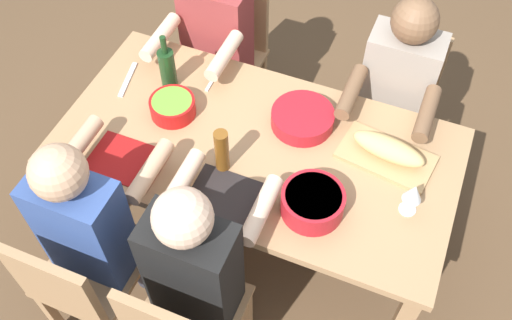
% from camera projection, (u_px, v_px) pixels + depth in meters
% --- Properties ---
extents(ground_plane, '(8.00, 8.00, 0.00)m').
position_uv_depth(ground_plane, '(256.00, 230.00, 3.10)').
color(ground_plane, brown).
extents(dining_table, '(1.75, 0.91, 0.74)m').
position_uv_depth(dining_table, '(256.00, 157.00, 2.58)').
color(dining_table, '#A87F56').
rests_on(dining_table, ground_plane).
extents(diner_near_center, '(0.41, 0.53, 1.20)m').
position_uv_depth(diner_near_center, '(198.00, 262.00, 2.22)').
color(diner_near_center, '#2D2D38').
rests_on(diner_near_center, ground_plane).
extents(chair_near_left, '(0.40, 0.40, 0.85)m').
position_uv_depth(chair_near_left, '(79.00, 283.00, 2.40)').
color(chair_near_left, '#A87F56').
rests_on(chair_near_left, ground_plane).
extents(diner_near_left, '(0.41, 0.53, 1.20)m').
position_uv_depth(diner_near_left, '(91.00, 222.00, 2.33)').
color(diner_near_left, '#2D2D38').
rests_on(diner_near_left, ground_plane).
extents(chair_far_left, '(0.40, 0.40, 0.85)m').
position_uv_depth(chair_far_left, '(229.00, 49.00, 3.26)').
color(chair_far_left, '#A87F56').
rests_on(chair_far_left, ground_plane).
extents(diner_far_left, '(0.41, 0.53, 1.20)m').
position_uv_depth(diner_far_left, '(214.00, 40.00, 2.98)').
color(diner_far_left, '#2D2D38').
rests_on(diner_far_left, ground_plane).
extents(chair_far_right, '(0.40, 0.40, 0.85)m').
position_uv_depth(chair_far_right, '(395.00, 96.00, 3.04)').
color(chair_far_right, '#A87F56').
rests_on(chair_far_right, ground_plane).
extents(diner_far_right, '(0.41, 0.53, 1.20)m').
position_uv_depth(diner_far_right, '(395.00, 91.00, 2.76)').
color(diner_far_right, '#2D2D38').
rests_on(diner_far_right, ground_plane).
extents(serving_bowl_greens, '(0.25, 0.25, 0.11)m').
position_uv_depth(serving_bowl_greens, '(313.00, 201.00, 2.26)').
color(serving_bowl_greens, '#B21923').
rests_on(serving_bowl_greens, dining_table).
extents(serving_bowl_salad, '(0.21, 0.21, 0.08)m').
position_uv_depth(serving_bowl_salad, '(172.00, 106.00, 2.59)').
color(serving_bowl_salad, red).
rests_on(serving_bowl_salad, dining_table).
extents(serving_bowl_fruit, '(0.28, 0.28, 0.07)m').
position_uv_depth(serving_bowl_fruit, '(303.00, 118.00, 2.55)').
color(serving_bowl_fruit, '#B21923').
rests_on(serving_bowl_fruit, dining_table).
extents(cutting_board, '(0.43, 0.28, 0.02)m').
position_uv_depth(cutting_board, '(386.00, 157.00, 2.46)').
color(cutting_board, tan).
rests_on(cutting_board, dining_table).
extents(bread_loaf, '(0.33, 0.16, 0.09)m').
position_uv_depth(bread_loaf, '(388.00, 149.00, 2.42)').
color(bread_loaf, tan).
rests_on(bread_loaf, cutting_board).
extents(wine_bottle, '(0.08, 0.08, 0.29)m').
position_uv_depth(wine_bottle, '(167.00, 67.00, 2.65)').
color(wine_bottle, '#193819').
rests_on(wine_bottle, dining_table).
extents(beer_bottle, '(0.06, 0.06, 0.22)m').
position_uv_depth(beer_bottle, '(222.00, 151.00, 2.35)').
color(beer_bottle, brown).
rests_on(beer_bottle, dining_table).
extents(wine_glass, '(0.08, 0.08, 0.17)m').
position_uv_depth(wine_glass, '(413.00, 194.00, 2.22)').
color(wine_glass, silver).
rests_on(wine_glass, dining_table).
extents(placemat_near_center, '(0.32, 0.23, 0.01)m').
position_uv_depth(placemat_near_center, '(229.00, 196.00, 2.35)').
color(placemat_near_center, black).
rests_on(placemat_near_center, dining_table).
extents(placemat_near_left, '(0.32, 0.23, 0.01)m').
position_uv_depth(placemat_near_left, '(126.00, 161.00, 2.46)').
color(placemat_near_left, maroon).
rests_on(placemat_near_left, dining_table).
extents(fork_far_left, '(0.02, 0.17, 0.01)m').
position_uv_depth(fork_far_left, '(213.00, 79.00, 2.75)').
color(fork_far_left, silver).
rests_on(fork_far_left, dining_table).
extents(carving_knife, '(0.07, 0.23, 0.01)m').
position_uv_depth(carving_knife, '(128.00, 79.00, 2.75)').
color(carving_knife, silver).
rests_on(carving_knife, dining_table).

